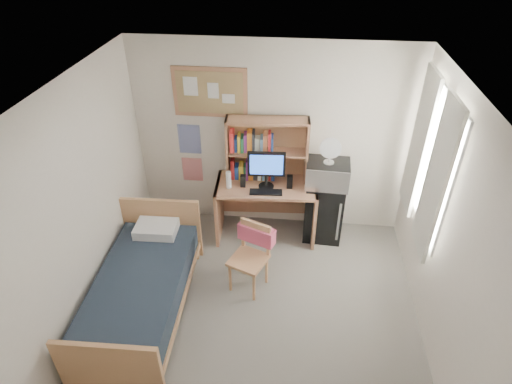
# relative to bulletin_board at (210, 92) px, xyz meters

# --- Properties ---
(floor) EXTENTS (3.60, 4.20, 0.02)m
(floor) POSITION_rel_bulletin_board_xyz_m (0.78, -2.08, -1.93)
(floor) COLOR gray
(floor) RESTS_ON ground
(ceiling) EXTENTS (3.60, 4.20, 0.02)m
(ceiling) POSITION_rel_bulletin_board_xyz_m (0.78, -2.08, 0.68)
(ceiling) COLOR silver
(ceiling) RESTS_ON wall_back
(wall_back) EXTENTS (3.60, 0.04, 2.60)m
(wall_back) POSITION_rel_bulletin_board_xyz_m (0.78, 0.02, -0.62)
(wall_back) COLOR white
(wall_back) RESTS_ON floor
(wall_left) EXTENTS (0.04, 4.20, 2.60)m
(wall_left) POSITION_rel_bulletin_board_xyz_m (-1.02, -2.08, -0.62)
(wall_left) COLOR white
(wall_left) RESTS_ON floor
(wall_right) EXTENTS (0.04, 4.20, 2.60)m
(wall_right) POSITION_rel_bulletin_board_xyz_m (2.58, -2.08, -0.62)
(wall_right) COLOR white
(wall_right) RESTS_ON floor
(window_unit) EXTENTS (0.10, 1.40, 1.70)m
(window_unit) POSITION_rel_bulletin_board_xyz_m (2.53, -0.88, -0.32)
(window_unit) COLOR white
(window_unit) RESTS_ON wall_right
(curtain_left) EXTENTS (0.04, 0.55, 1.70)m
(curtain_left) POSITION_rel_bulletin_board_xyz_m (2.50, -1.28, -0.32)
(curtain_left) COLOR silver
(curtain_left) RESTS_ON wall_right
(curtain_right) EXTENTS (0.04, 0.55, 1.70)m
(curtain_right) POSITION_rel_bulletin_board_xyz_m (2.50, -0.48, -0.32)
(curtain_right) COLOR silver
(curtain_right) RESTS_ON wall_right
(bulletin_board) EXTENTS (0.94, 0.03, 0.64)m
(bulletin_board) POSITION_rel_bulletin_board_xyz_m (0.00, 0.00, 0.00)
(bulletin_board) COLOR #A58957
(bulletin_board) RESTS_ON wall_back
(poster_wave) EXTENTS (0.30, 0.01, 0.42)m
(poster_wave) POSITION_rel_bulletin_board_xyz_m (-0.32, 0.01, -0.67)
(poster_wave) COLOR #253494
(poster_wave) RESTS_ON wall_back
(poster_japan) EXTENTS (0.28, 0.01, 0.36)m
(poster_japan) POSITION_rel_bulletin_board_xyz_m (-0.32, 0.01, -1.14)
(poster_japan) COLOR red
(poster_japan) RESTS_ON wall_back
(desk) EXTENTS (1.36, 0.74, 0.82)m
(desk) POSITION_rel_bulletin_board_xyz_m (0.75, -0.33, -1.51)
(desk) COLOR #B07855
(desk) RESTS_ON floor
(desk_chair) EXTENTS (0.56, 0.56, 0.87)m
(desk_chair) POSITION_rel_bulletin_board_xyz_m (0.64, -1.36, -1.49)
(desk_chair) COLOR tan
(desk_chair) RESTS_ON floor
(mini_fridge) EXTENTS (0.52, 0.52, 0.85)m
(mini_fridge) POSITION_rel_bulletin_board_xyz_m (1.53, -0.25, -1.49)
(mini_fridge) COLOR black
(mini_fridge) RESTS_ON floor
(bed) EXTENTS (1.01, 1.93, 0.52)m
(bed) POSITION_rel_bulletin_board_xyz_m (-0.50, -1.85, -1.66)
(bed) COLOR #1A232F
(bed) RESTS_ON floor
(hutch) EXTENTS (1.06, 0.33, 0.85)m
(hutch) POSITION_rel_bulletin_board_xyz_m (0.74, -0.18, -0.67)
(hutch) COLOR #B07855
(hutch) RESTS_ON desk
(monitor) EXTENTS (0.48, 0.07, 0.51)m
(monitor) POSITION_rel_bulletin_board_xyz_m (0.75, -0.39, -0.84)
(monitor) COLOR black
(monitor) RESTS_ON desk
(keyboard) EXTENTS (0.42, 0.16, 0.02)m
(keyboard) POSITION_rel_bulletin_board_xyz_m (0.76, -0.53, -1.09)
(keyboard) COLOR black
(keyboard) RESTS_ON desk
(speaker_left) EXTENTS (0.07, 0.07, 0.16)m
(speaker_left) POSITION_rel_bulletin_board_xyz_m (0.45, -0.41, -1.01)
(speaker_left) COLOR black
(speaker_left) RESTS_ON desk
(speaker_right) EXTENTS (0.08, 0.08, 0.18)m
(speaker_right) POSITION_rel_bulletin_board_xyz_m (1.05, -0.38, -1.01)
(speaker_right) COLOR black
(speaker_right) RESTS_ON desk
(water_bottle) EXTENTS (0.07, 0.07, 0.23)m
(water_bottle) POSITION_rel_bulletin_board_xyz_m (0.28, -0.46, -0.98)
(water_bottle) COLOR white
(water_bottle) RESTS_ON desk
(hoodie) EXTENTS (0.46, 0.29, 0.21)m
(hoodie) POSITION_rel_bulletin_board_xyz_m (0.71, -1.17, -1.25)
(hoodie) COLOR #E55776
(hoodie) RESTS_ON desk_chair
(microwave) EXTENTS (0.56, 0.44, 0.31)m
(microwave) POSITION_rel_bulletin_board_xyz_m (1.53, -0.27, -0.91)
(microwave) COLOR silver
(microwave) RESTS_ON mini_fridge
(desk_fan) EXTENTS (0.28, 0.28, 0.33)m
(desk_fan) POSITION_rel_bulletin_board_xyz_m (1.53, -0.27, -0.59)
(desk_fan) COLOR white
(desk_fan) RESTS_ON microwave
(pillow) EXTENTS (0.51, 0.36, 0.12)m
(pillow) POSITION_rel_bulletin_board_xyz_m (-0.52, -1.10, -1.34)
(pillow) COLOR white
(pillow) RESTS_ON bed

